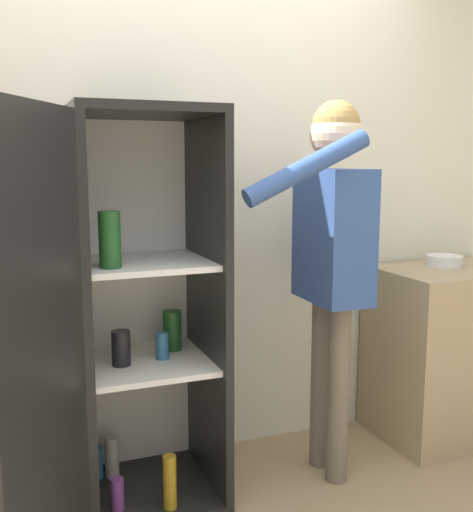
% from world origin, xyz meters
% --- Properties ---
extents(wall_back, '(7.00, 0.06, 2.55)m').
position_xyz_m(wall_back, '(0.00, 0.98, 1.27)').
color(wall_back, silver).
rests_on(wall_back, ground_plane).
extents(refrigerator, '(0.91, 1.08, 1.67)m').
position_xyz_m(refrigerator, '(-0.32, 0.57, 0.82)').
color(refrigerator, black).
rests_on(refrigerator, ground_plane).
extents(person, '(0.63, 0.51, 1.71)m').
position_xyz_m(person, '(0.60, 0.51, 1.12)').
color(person, '#726656').
rests_on(person, ground_plane).
extents(counter, '(0.77, 0.56, 0.90)m').
position_xyz_m(counter, '(1.43, 0.65, 0.45)').
color(counter, tan).
rests_on(counter, ground_plane).
extents(bowl, '(0.19, 0.19, 0.06)m').
position_xyz_m(bowl, '(1.42, 0.73, 0.93)').
color(bowl, white).
rests_on(bowl, counter).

